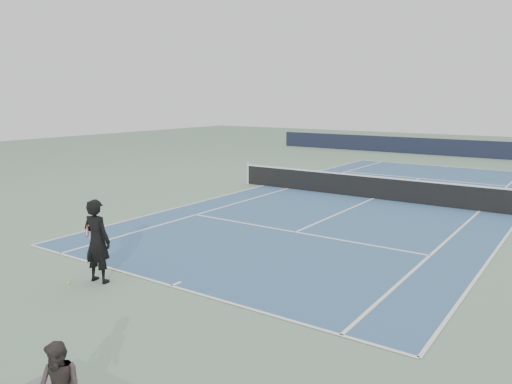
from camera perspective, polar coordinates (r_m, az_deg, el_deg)
The scene contains 6 objects.
ground at distance 21.26m, azimuth 13.25°, elevation -0.76°, with size 80.00×80.00×0.00m, color gray.
court_surface at distance 21.26m, azimuth 13.25°, elevation -0.74°, with size 10.97×23.77×0.01m, color #385D85.
tennis_net at distance 21.17m, azimuth 13.31°, elevation 0.58°, with size 12.90×0.10×1.07m.
windscreen_far at distance 38.25m, azimuth 23.23°, elevation 4.57°, with size 30.00×0.25×1.20m, color black.
tennis_player at distance 11.82m, azimuth -17.71°, elevation -5.34°, with size 0.84×0.61×1.92m.
tennis_ball at distance 12.15m, azimuth -20.64°, elevation -9.70°, with size 0.07×0.07×0.07m, color #CAE92F.
Camera 1 is at (7.52, -19.45, 4.13)m, focal length 35.00 mm.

